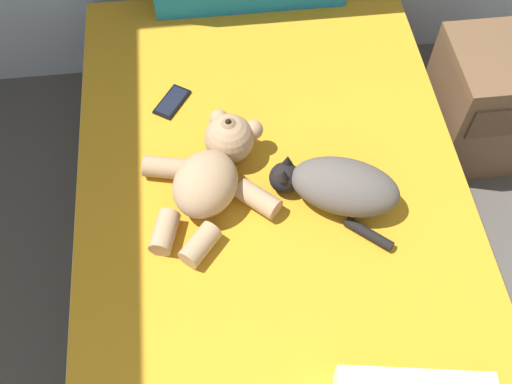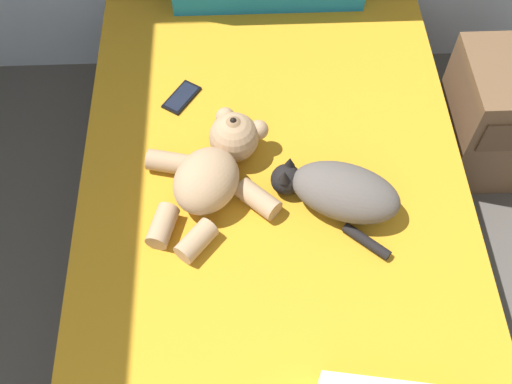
# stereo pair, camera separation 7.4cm
# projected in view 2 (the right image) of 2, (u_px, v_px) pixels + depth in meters

# --- Properties ---
(bed) EXTENTS (1.31, 2.08, 0.48)m
(bed) POSITION_uv_depth(u_px,v_px,m) (273.00, 235.00, 2.11)
(bed) COLOR brown
(bed) RESTS_ON ground_plane
(cat) EXTENTS (0.42, 0.36, 0.15)m
(cat) POSITION_uv_depth(u_px,v_px,m) (339.00, 191.00, 1.84)
(cat) COLOR #59514C
(cat) RESTS_ON bed
(teddy_bear) EXTENTS (0.44, 0.53, 0.17)m
(teddy_bear) POSITION_uv_depth(u_px,v_px,m) (215.00, 169.00, 1.88)
(teddy_bear) COLOR tan
(teddy_bear) RESTS_ON bed
(cell_phone) EXTENTS (0.14, 0.16, 0.01)m
(cell_phone) POSITION_uv_depth(u_px,v_px,m) (182.00, 97.00, 2.13)
(cell_phone) COLOR black
(cell_phone) RESTS_ON bed
(nightstand) EXTENTS (0.45, 0.42, 0.53)m
(nightstand) POSITION_uv_depth(u_px,v_px,m) (507.00, 116.00, 2.37)
(nightstand) COLOR brown
(nightstand) RESTS_ON ground_plane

